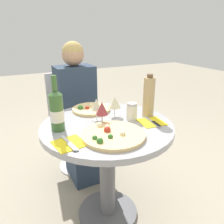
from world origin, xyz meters
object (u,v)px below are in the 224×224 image
object	(u,v)px
dining_table	(107,148)
pizza_large	(113,134)
chair_behind_diner	(75,122)
tall_carafe	(149,97)
seated_diner	(80,118)
wine_bottle	(57,111)

from	to	relation	value
dining_table	pizza_large	world-z (taller)	pizza_large
chair_behind_diner	tall_carafe	distance (m)	0.91
dining_table	pizza_large	size ratio (longest dim) A/B	2.34
tall_carafe	chair_behind_diner	bearing A→B (deg)	110.77
dining_table	chair_behind_diner	bearing A→B (deg)	88.95
pizza_large	chair_behind_diner	bearing A→B (deg)	86.13
tall_carafe	seated_diner	bearing A→B (deg)	115.36
chair_behind_diner	wine_bottle	bearing A→B (deg)	66.33
chair_behind_diner	tall_carafe	xyz separation A→B (m)	(0.29, -0.76, 0.42)
wine_bottle	tall_carafe	bearing A→B (deg)	-5.41
wine_bottle	pizza_large	bearing A→B (deg)	-41.68
seated_diner	tall_carafe	distance (m)	0.75
dining_table	seated_diner	size ratio (longest dim) A/B	0.69
dining_table	chair_behind_diner	distance (m)	0.76
dining_table	seated_diner	xyz separation A→B (m)	(0.01, 0.60, -0.01)
pizza_large	tall_carafe	distance (m)	0.41
chair_behind_diner	seated_diner	bearing A→B (deg)	90.00
chair_behind_diner	wine_bottle	size ratio (longest dim) A/B	2.82
dining_table	tall_carafe	world-z (taller)	tall_carafe
chair_behind_diner	tall_carafe	size ratio (longest dim) A/B	3.14
dining_table	wine_bottle	distance (m)	0.42
dining_table	wine_bottle	size ratio (longest dim) A/B	2.57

